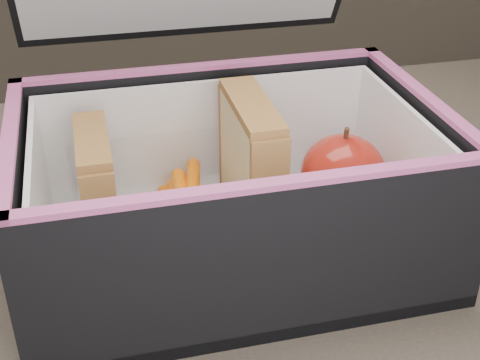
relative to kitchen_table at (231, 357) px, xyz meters
name	(u,v)px	position (x,y,z in m)	size (l,w,h in m)	color
kitchen_table	(231,357)	(0.00, 0.00, 0.00)	(1.20, 0.80, 0.75)	brown
lunch_bag	(229,177)	(0.01, 0.04, 0.16)	(0.33, 0.32, 0.31)	black
plastic_tub	(178,203)	(-0.03, 0.04, 0.14)	(0.17, 0.12, 0.07)	white
sandwich_left	(98,193)	(-0.10, 0.04, 0.16)	(0.03, 0.09, 0.10)	#D2C286
sandwich_right	(251,167)	(0.03, 0.04, 0.17)	(0.03, 0.10, 0.11)	#D2C286
carrot_sticks	(181,217)	(-0.03, 0.04, 0.12)	(0.06, 0.15, 0.03)	#D84E00
paper_napkin	(340,211)	(0.11, 0.04, 0.11)	(0.07, 0.07, 0.01)	white
red_apple	(343,173)	(0.11, 0.04, 0.15)	(0.09, 0.09, 0.08)	#97180A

